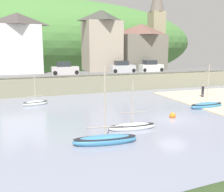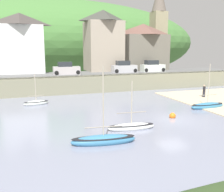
{
  "view_description": "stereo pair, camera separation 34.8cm",
  "coord_description": "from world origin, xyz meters",
  "views": [
    {
      "loc": [
        -13.35,
        -20.16,
        6.55
      ],
      "look_at": [
        -4.6,
        4.05,
        1.76
      ],
      "focal_mm": 42.11,
      "sensor_mm": 36.0,
      "label": 1
    },
    {
      "loc": [
        -13.02,
        -20.28,
        6.55
      ],
      "look_at": [
        -4.6,
        4.05,
        1.76
      ],
      "focal_mm": 42.11,
      "sensor_mm": 36.0,
      "label": 2
    }
  ],
  "objects": [
    {
      "name": "church_with_spire",
      "position": [
        14.22,
        29.2,
        11.28
      ],
      "size": [
        3.0,
        3.0,
        17.21
      ],
      "color": "gray",
      "rests_on": "ground"
    },
    {
      "name": "waterfront_building_right",
      "position": [
        8.92,
        25.2,
        6.68
      ],
      "size": [
        8.39,
        6.18,
        8.43
      ],
      "color": "#6A655A",
      "rests_on": "ground"
    },
    {
      "name": "parked_car_by_wall",
      "position": [
        3.28,
        20.7,
        3.2
      ],
      "size": [
        4.13,
        1.82,
        1.95
      ],
      "rotation": [
        0.0,
        0.0,
        -0.02
      ],
      "color": "#B4B5BC",
      "rests_on": "ground"
    },
    {
      "name": "mooring_buoy",
      "position": [
        0.21,
        0.5,
        0.18
      ],
      "size": [
        0.6,
        0.6,
        0.6
      ],
      "color": "orange",
      "rests_on": "ground"
    },
    {
      "name": "parked_car_near_slipway",
      "position": [
        -6.4,
        20.7,
        3.2
      ],
      "size": [
        4.14,
        1.82,
        1.95
      ],
      "rotation": [
        0.0,
        0.0,
        -0.03
      ],
      "color": "#BCB5B7",
      "rests_on": "ground"
    },
    {
      "name": "parked_car_end_of_row",
      "position": [
        8.61,
        20.7,
        3.2
      ],
      "size": [
        4.14,
        1.82,
        1.95
      ],
      "rotation": [
        0.0,
        0.0,
        0.03
      ],
      "color": "silver",
      "rests_on": "ground"
    },
    {
      "name": "person_near_water",
      "position": [
        9.45,
        7.78,
        0.98
      ],
      "size": [
        0.34,
        0.34,
        1.62
      ],
      "color": "#282833",
      "rests_on": "ground"
    },
    {
      "name": "waterfront_building_left",
      "position": [
        -12.84,
        25.2,
        7.24
      ],
      "size": [
        7.26,
        4.91,
        9.51
      ],
      "color": "white",
      "rests_on": "ground"
    },
    {
      "name": "sailboat_blue_trim",
      "position": [
        6.0,
        2.76,
        0.27
      ],
      "size": [
        4.11,
        1.2,
        4.99
      ],
      "rotation": [
        0.0,
        0.0,
        0.01
      ],
      "color": "teal",
      "rests_on": "ground"
    },
    {
      "name": "quay_seawall",
      "position": [
        0.0,
        17.5,
        1.36
      ],
      "size": [
        48.0,
        9.4,
        2.4
      ],
      "color": "gray",
      "rests_on": "ground"
    },
    {
      "name": "dinghy_open_wooden",
      "position": [
        -11.6,
        10.75,
        0.22
      ],
      "size": [
        3.04,
        1.61,
        3.74
      ],
      "rotation": [
        0.0,
        0.0,
        0.21
      ],
      "color": "white",
      "rests_on": "ground"
    },
    {
      "name": "waterfront_building_centre",
      "position": [
        1.09,
        25.2,
        7.77
      ],
      "size": [
        6.38,
        6.08,
        10.57
      ],
      "color": "#A29684",
      "rests_on": "ground"
    },
    {
      "name": "sailboat_far_left",
      "position": [
        -7.94,
        -3.8,
        0.27
      ],
      "size": [
        4.63,
        1.72,
        5.52
      ],
      "rotation": [
        0.0,
        0.0,
        -0.13
      ],
      "color": "teal",
      "rests_on": "ground"
    },
    {
      "name": "sailboat_nearest_shore",
      "position": [
        -4.86,
        -1.5,
        0.23
      ],
      "size": [
        3.96,
        1.3,
        4.08
      ],
      "rotation": [
        0.0,
        0.0,
        -0.08
      ],
      "color": "white",
      "rests_on": "ground"
    },
    {
      "name": "hillside_backdrop",
      "position": [
        -2.07,
        55.2,
        7.86
      ],
      "size": [
        80.0,
        44.0,
        22.46
      ],
      "color": "#457638",
      "rests_on": "ground"
    }
  ]
}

